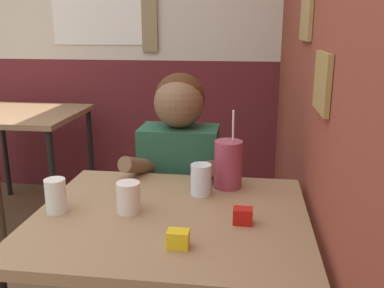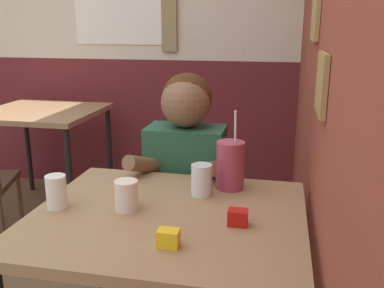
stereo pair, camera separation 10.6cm
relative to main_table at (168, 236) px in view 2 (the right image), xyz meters
name	(u,v)px [view 2 (the right image)]	position (x,y,z in m)	size (l,w,h in m)	color
brick_wall_right	(319,29)	(0.50, 0.92, 0.65)	(0.08, 4.34, 2.70)	brown
back_wall	(134,27)	(-0.84, 2.12, 0.66)	(5.59, 0.09, 2.70)	beige
main_table	(168,236)	(0.00, 0.00, 0.00)	(0.89, 0.76, 0.78)	#93704C
background_table	(43,122)	(-1.35, 1.51, -0.01)	(0.81, 0.75, 0.78)	#93704C
person_seated	(186,194)	(-0.06, 0.52, -0.07)	(0.42, 0.41, 1.17)	#235138
cocktail_pitcher	(230,165)	(0.17, 0.27, 0.17)	(0.11, 0.11, 0.30)	#99384C
glass_near_pitcher	(202,180)	(0.08, 0.18, 0.14)	(0.07, 0.07, 0.11)	silver
glass_center	(56,192)	(-0.37, -0.03, 0.14)	(0.07, 0.07, 0.11)	silver
glass_far_side	(126,195)	(-0.14, 0.00, 0.13)	(0.08, 0.08, 0.10)	silver
condiment_ketchup	(238,217)	(0.23, -0.04, 0.11)	(0.06, 0.04, 0.05)	#B7140F
condiment_mustard	(169,238)	(0.06, -0.21, 0.11)	(0.06, 0.04, 0.05)	yellow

